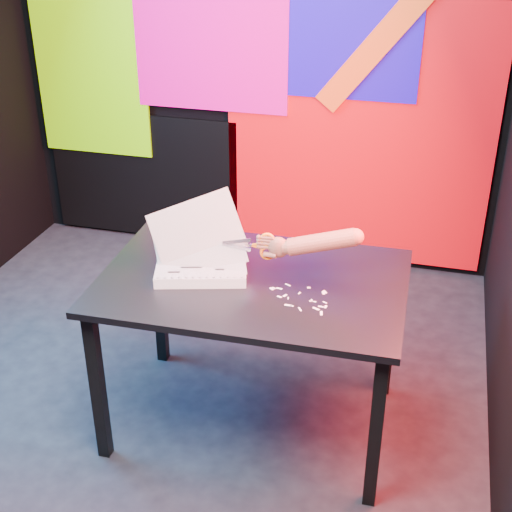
% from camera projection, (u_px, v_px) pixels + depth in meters
% --- Properties ---
extents(room, '(3.01, 3.01, 2.71)m').
position_uv_depth(room, '(157.00, 117.00, 2.91)').
color(room, black).
rests_on(room, ground).
extents(backdrop, '(2.88, 0.05, 2.08)m').
position_uv_depth(backdrop, '(261.00, 112.00, 4.33)').
color(backdrop, red).
rests_on(backdrop, ground).
extents(work_table, '(1.28, 0.87, 0.75)m').
position_uv_depth(work_table, '(253.00, 296.00, 2.97)').
color(work_table, black).
rests_on(work_table, ground).
extents(printout_stack, '(0.46, 0.37, 0.35)m').
position_uv_depth(printout_stack, '(201.00, 265.00, 2.97)').
color(printout_stack, white).
rests_on(printout_stack, work_table).
extents(scissors, '(0.22, 0.03, 0.12)m').
position_uv_depth(scissors, '(264.00, 246.00, 2.91)').
color(scissors, silver).
rests_on(scissors, printout_stack).
extents(hand_forearm, '(0.42, 0.10, 0.16)m').
position_uv_depth(hand_forearm, '(314.00, 243.00, 2.86)').
color(hand_forearm, '#915747').
rests_on(hand_forearm, work_table).
extents(paper_clippings, '(0.25, 0.20, 0.00)m').
position_uv_depth(paper_clippings, '(302.00, 299.00, 2.79)').
color(paper_clippings, white).
rests_on(paper_clippings, work_table).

